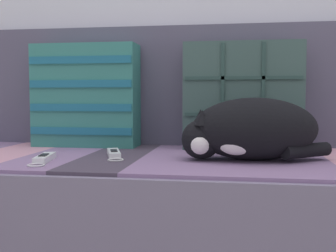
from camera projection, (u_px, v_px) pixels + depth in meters
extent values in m
cube|color=gray|center=(175.00, 251.00, 1.42)|extent=(1.82, 0.79, 0.17)
cube|color=slate|center=(175.00, 192.00, 1.41)|extent=(1.79, 0.78, 0.24)
cube|color=#C6899E|center=(13.00, 153.00, 1.47)|extent=(0.19, 0.70, 0.01)
cube|color=gray|center=(65.00, 154.00, 1.44)|extent=(0.19, 0.70, 0.01)
cube|color=#423847|center=(119.00, 155.00, 1.41)|extent=(0.19, 0.70, 0.01)
cube|color=gray|center=(175.00, 157.00, 1.38)|extent=(0.19, 0.70, 0.01)
cube|color=gray|center=(233.00, 158.00, 1.35)|extent=(0.19, 0.70, 0.01)
cube|color=gray|center=(295.00, 159.00, 1.32)|extent=(0.19, 0.70, 0.01)
cube|color=#514C60|center=(187.00, 86.00, 1.70)|extent=(1.79, 0.14, 0.47)
cube|color=#38514C|center=(242.00, 96.00, 1.53)|extent=(0.42, 0.13, 0.39)
cube|color=#28423D|center=(242.00, 115.00, 1.46)|extent=(0.40, 0.01, 0.01)
cube|color=#28423D|center=(223.00, 96.00, 1.47)|extent=(0.01, 0.01, 0.37)
cube|color=#28423D|center=(243.00, 78.00, 1.46)|extent=(0.40, 0.01, 0.01)
cube|color=#28423D|center=(263.00, 96.00, 1.45)|extent=(0.01, 0.01, 0.37)
cube|color=#337A70|center=(86.00, 96.00, 1.62)|extent=(0.40, 0.13, 0.39)
cube|color=#1E667F|center=(80.00, 131.00, 1.56)|extent=(0.39, 0.01, 0.03)
cube|color=#1E667F|center=(80.00, 108.00, 1.56)|extent=(0.39, 0.01, 0.03)
cube|color=#1E667F|center=(80.00, 84.00, 1.55)|extent=(0.39, 0.01, 0.03)
cube|color=#1E667F|center=(79.00, 60.00, 1.54)|extent=(0.39, 0.01, 0.03)
ellipsoid|color=black|center=(255.00, 129.00, 1.27)|extent=(0.41, 0.27, 0.19)
sphere|color=black|center=(201.00, 139.00, 1.27)|extent=(0.12, 0.12, 0.12)
sphere|color=white|center=(200.00, 144.00, 1.24)|extent=(0.07, 0.07, 0.07)
ellipsoid|color=white|center=(236.00, 140.00, 1.21)|extent=(0.11, 0.05, 0.09)
cylinder|color=black|center=(306.00, 150.00, 1.24)|extent=(0.16, 0.14, 0.04)
cone|color=black|center=(202.00, 118.00, 1.23)|extent=(0.05, 0.05, 0.05)
cone|color=black|center=(201.00, 116.00, 1.30)|extent=(0.05, 0.05, 0.05)
cube|color=white|center=(114.00, 153.00, 1.36)|extent=(0.08, 0.15, 0.02)
cube|color=black|center=(114.00, 151.00, 1.34)|extent=(0.04, 0.06, 0.00)
cube|color=black|center=(112.00, 151.00, 1.43)|extent=(0.03, 0.02, 0.02)
torus|color=silver|center=(116.00, 160.00, 1.26)|extent=(0.06, 0.06, 0.01)
cube|color=white|center=(45.00, 158.00, 1.26)|extent=(0.06, 0.14, 0.02)
cube|color=black|center=(44.00, 155.00, 1.25)|extent=(0.03, 0.05, 0.00)
cube|color=black|center=(50.00, 155.00, 1.32)|extent=(0.03, 0.01, 0.02)
torus|color=silver|center=(36.00, 165.00, 1.17)|extent=(0.06, 0.06, 0.01)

